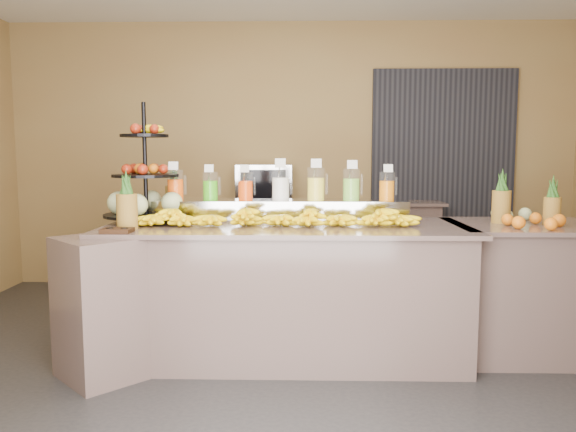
{
  "coord_description": "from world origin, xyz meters",
  "views": [
    {
      "loc": [
        0.1,
        -3.55,
        1.42
      ],
      "look_at": [
        0.01,
        0.3,
        0.99
      ],
      "focal_mm": 35.0,
      "sensor_mm": 36.0,
      "label": 1
    }
  ],
  "objects_px": {
    "banana_heap": "(278,216)",
    "fruit_stand": "(151,191)",
    "right_fruit_pile": "(529,215)",
    "oven_warmer": "(264,183)",
    "pitcher_tray": "(281,210)",
    "condiment_caddy": "(117,230)"
  },
  "relations": [
    {
      "from": "right_fruit_pile",
      "to": "fruit_stand",
      "type": "bearing_deg",
      "value": 176.36
    },
    {
      "from": "pitcher_tray",
      "to": "oven_warmer",
      "type": "relative_size",
      "value": 3.26
    },
    {
      "from": "right_fruit_pile",
      "to": "oven_warmer",
      "type": "xyz_separation_m",
      "value": [
        -1.94,
        1.94,
        0.12
      ]
    },
    {
      "from": "pitcher_tray",
      "to": "banana_heap",
      "type": "relative_size",
      "value": 0.95
    },
    {
      "from": "pitcher_tray",
      "to": "banana_heap",
      "type": "height_order",
      "value": "banana_heap"
    },
    {
      "from": "banana_heap",
      "to": "right_fruit_pile",
      "type": "distance_m",
      "value": 1.72
    },
    {
      "from": "banana_heap",
      "to": "oven_warmer",
      "type": "bearing_deg",
      "value": 96.41
    },
    {
      "from": "pitcher_tray",
      "to": "condiment_caddy",
      "type": "relative_size",
      "value": 10.13
    },
    {
      "from": "pitcher_tray",
      "to": "fruit_stand",
      "type": "xyz_separation_m",
      "value": [
        -0.93,
        -0.1,
        0.14
      ]
    },
    {
      "from": "right_fruit_pile",
      "to": "oven_warmer",
      "type": "bearing_deg",
      "value": 135.1
    },
    {
      "from": "fruit_stand",
      "to": "condiment_caddy",
      "type": "distance_m",
      "value": 0.62
    },
    {
      "from": "condiment_caddy",
      "to": "right_fruit_pile",
      "type": "relative_size",
      "value": 0.42
    },
    {
      "from": "fruit_stand",
      "to": "right_fruit_pile",
      "type": "bearing_deg",
      "value": 15.26
    },
    {
      "from": "oven_warmer",
      "to": "right_fruit_pile",
      "type": "bearing_deg",
      "value": -45.71
    },
    {
      "from": "condiment_caddy",
      "to": "oven_warmer",
      "type": "bearing_deg",
      "value": 71.9
    },
    {
      "from": "banana_heap",
      "to": "condiment_caddy",
      "type": "distance_m",
      "value": 1.06
    },
    {
      "from": "banana_heap",
      "to": "fruit_stand",
      "type": "xyz_separation_m",
      "value": [
        -0.93,
        0.2,
        0.15
      ]
    },
    {
      "from": "banana_heap",
      "to": "fruit_stand",
      "type": "relative_size",
      "value": 2.28
    },
    {
      "from": "fruit_stand",
      "to": "right_fruit_pile",
      "type": "relative_size",
      "value": 1.97
    },
    {
      "from": "fruit_stand",
      "to": "oven_warmer",
      "type": "xyz_separation_m",
      "value": [
        0.71,
        1.77,
        -0.03
      ]
    },
    {
      "from": "banana_heap",
      "to": "fruit_stand",
      "type": "height_order",
      "value": "fruit_stand"
    },
    {
      "from": "banana_heap",
      "to": "right_fruit_pile",
      "type": "xyz_separation_m",
      "value": [
        1.72,
        0.03,
        0.01
      ]
    }
  ]
}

